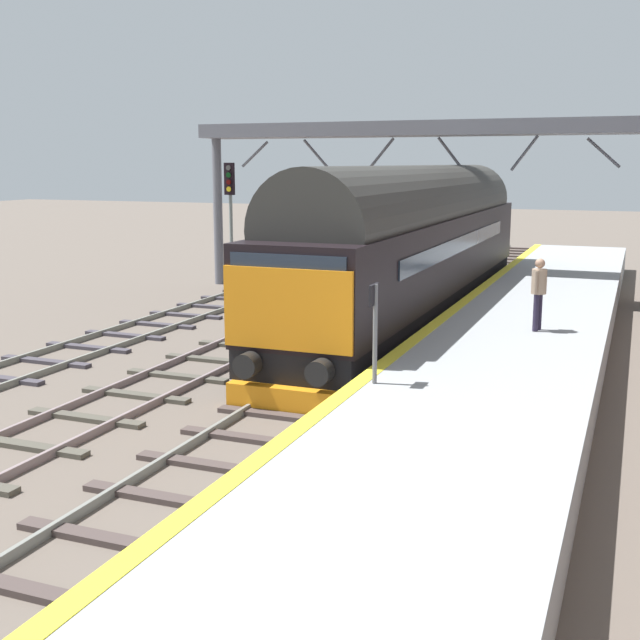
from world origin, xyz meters
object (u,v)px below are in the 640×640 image
(diesel_locomotive, at_px, (416,241))
(signal_post_mid, at_px, (230,205))
(platform_number_sign, at_px, (375,317))
(waiting_passenger, at_px, (539,288))

(diesel_locomotive, bearing_deg, signal_post_mid, 147.21)
(signal_post_mid, xyz_separation_m, platform_number_sign, (11.30, -16.19, -0.94))
(diesel_locomotive, height_order, platform_number_sign, diesel_locomotive)
(diesel_locomotive, relative_size, waiting_passenger, 11.68)
(waiting_passenger, bearing_deg, diesel_locomotive, 54.78)
(platform_number_sign, relative_size, waiting_passenger, 1.05)
(diesel_locomotive, xyz_separation_m, platform_number_sign, (2.00, -10.20, -0.32))
(diesel_locomotive, relative_size, platform_number_sign, 11.11)
(waiting_passenger, bearing_deg, signal_post_mid, 64.78)
(diesel_locomotive, xyz_separation_m, signal_post_mid, (-9.30, 5.99, 0.62))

